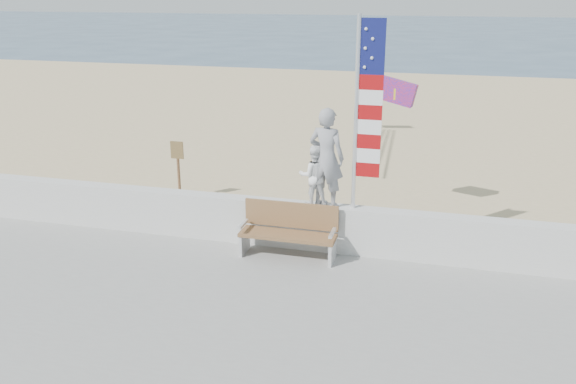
% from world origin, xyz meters
% --- Properties ---
extents(ground, '(220.00, 220.00, 0.00)m').
position_xyz_m(ground, '(0.00, 0.00, 0.00)').
color(ground, '#334D66').
rests_on(ground, ground).
extents(sand, '(90.00, 40.00, 0.08)m').
position_xyz_m(sand, '(0.00, 9.00, 0.04)').
color(sand, '#C8B285').
rests_on(sand, ground).
extents(seawall, '(30.00, 0.35, 0.90)m').
position_xyz_m(seawall, '(0.00, 2.00, 0.63)').
color(seawall, silver).
rests_on(seawall, boardwalk).
extents(adult, '(0.76, 0.57, 1.86)m').
position_xyz_m(adult, '(0.88, 2.00, 2.01)').
color(adult, gray).
rests_on(adult, seawall).
extents(child, '(0.67, 0.60, 1.15)m').
position_xyz_m(child, '(0.64, 2.00, 1.65)').
color(child, white).
rests_on(child, seawall).
extents(bench, '(1.80, 0.57, 1.00)m').
position_xyz_m(bench, '(0.29, 1.55, 0.69)').
color(bench, brown).
rests_on(bench, boardwalk).
extents(flag, '(0.50, 0.08, 3.50)m').
position_xyz_m(flag, '(1.53, 2.00, 2.99)').
color(flag, white).
rests_on(flag, seawall).
extents(parafoil_kite, '(0.97, 0.38, 0.65)m').
position_xyz_m(parafoil_kite, '(1.87, 4.50, 2.88)').
color(parafoil_kite, red).
rests_on(parafoil_kite, ground).
extents(sign, '(0.32, 0.07, 1.46)m').
position_xyz_m(sign, '(-3.17, 4.20, 0.94)').
color(sign, brown).
rests_on(sign, sand).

